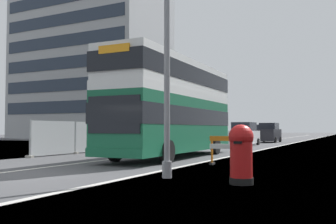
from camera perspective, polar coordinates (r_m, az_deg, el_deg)
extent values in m
cube|color=#424244|center=(13.02, -20.42, -9.09)|extent=(140.00, 280.00, 0.10)
cube|color=#B2AFA8|center=(10.86, -8.51, -10.32)|extent=(0.24, 196.00, 0.01)
cube|color=silver|center=(13.95, -23.88, -8.40)|extent=(0.16, 168.00, 0.01)
cube|color=#145638|center=(19.64, 0.77, -1.91)|extent=(2.91, 11.10, 2.68)
cube|color=silver|center=(19.71, 0.77, 2.57)|extent=(2.91, 11.10, 0.40)
cube|color=silver|center=(19.82, 0.77, 5.33)|extent=(2.88, 10.99, 1.52)
cube|color=black|center=(19.65, 0.77, -0.73)|extent=(2.94, 11.21, 0.86)
cube|color=black|center=(19.82, 0.77, 5.33)|extent=(2.92, 11.15, 0.83)
cube|color=black|center=(14.80, -8.22, -0.37)|extent=(2.38, 0.13, 1.47)
cube|color=orange|center=(15.12, -8.16, 9.44)|extent=(1.43, 0.10, 0.32)
cube|color=#145638|center=(19.66, 0.78, -5.29)|extent=(2.94, 11.21, 0.36)
cylinder|color=black|center=(17.30, -7.93, -5.74)|extent=(0.33, 1.01, 1.00)
cylinder|color=black|center=(16.02, -0.13, -6.02)|extent=(0.33, 1.01, 1.00)
cylinder|color=black|center=(22.95, 1.00, -4.97)|extent=(0.33, 1.01, 1.00)
cylinder|color=black|center=(22.01, 7.18, -5.05)|extent=(0.33, 1.01, 1.00)
cylinder|color=gray|center=(11.79, -0.16, 12.95)|extent=(0.18, 0.18, 9.24)
cylinder|color=gray|center=(11.43, -0.16, -8.67)|extent=(0.29, 0.29, 0.50)
cylinder|color=black|center=(10.37, 11.00, -10.15)|extent=(0.64, 0.64, 0.18)
cylinder|color=#B71414|center=(10.30, 10.97, -6.69)|extent=(0.59, 0.59, 1.08)
sphere|color=#B71414|center=(10.28, 10.94, -3.69)|extent=(0.66, 0.66, 0.66)
cube|color=black|center=(9.99, 10.46, -4.54)|extent=(0.22, 0.03, 0.07)
cube|color=orange|center=(15.54, 9.38, -3.97)|extent=(1.72, 0.23, 0.20)
cube|color=white|center=(15.55, 9.39, -5.15)|extent=(1.72, 0.23, 0.20)
cube|color=orange|center=(15.75, 6.64, -5.92)|extent=(0.08, 0.08, 1.07)
cube|color=black|center=(15.79, 6.65, -7.72)|extent=(0.18, 0.45, 0.08)
cube|color=orange|center=(15.41, 12.21, -5.96)|extent=(0.08, 0.08, 1.07)
cube|color=black|center=(15.45, 12.23, -7.80)|extent=(0.18, 0.45, 0.08)
cube|color=#A8AAAD|center=(21.63, -16.79, -3.75)|extent=(0.04, 3.26, 1.85)
cube|color=#A8AAAD|center=(24.19, -11.18, -3.67)|extent=(0.04, 3.26, 1.85)
cube|color=#A8AAAD|center=(26.94, -6.69, -3.58)|extent=(0.04, 3.26, 1.85)
cube|color=#A8AAAD|center=(29.83, -3.04, -3.50)|extent=(0.04, 3.26, 1.85)
cylinder|color=#939699|center=(20.44, -20.10, -3.78)|extent=(0.06, 0.06, 1.95)
cube|color=gray|center=(20.48, -20.14, -6.34)|extent=(0.44, 0.20, 0.12)
cylinder|color=#939699|center=(22.88, -13.83, -3.72)|extent=(0.06, 0.06, 1.95)
cube|color=gray|center=(22.92, -13.85, -6.00)|extent=(0.44, 0.20, 0.12)
cylinder|color=#939699|center=(25.55, -8.82, -3.63)|extent=(0.06, 0.06, 1.95)
cube|color=gray|center=(25.58, -8.83, -5.67)|extent=(0.44, 0.20, 0.12)
cylinder|color=#939699|center=(28.37, -4.77, -3.54)|extent=(0.06, 0.06, 1.95)
cube|color=gray|center=(28.40, -4.78, -5.38)|extent=(0.44, 0.20, 0.12)
cylinder|color=#939699|center=(31.31, -1.48, -3.45)|extent=(0.06, 0.06, 1.95)
cube|color=gray|center=(31.34, -1.48, -5.12)|extent=(0.44, 0.20, 0.12)
cube|color=silver|center=(34.47, 11.40, -3.72)|extent=(1.79, 4.43, 1.11)
cube|color=black|center=(34.46, 11.39, -2.17)|extent=(1.65, 2.44, 0.76)
cylinder|color=black|center=(35.58, 13.40, -4.36)|extent=(0.20, 0.60, 0.60)
cylinder|color=black|center=(36.05, 10.63, -4.36)|extent=(0.20, 0.60, 0.60)
cylinder|color=black|center=(32.92, 12.26, -4.52)|extent=(0.20, 0.60, 0.60)
cylinder|color=black|center=(33.43, 9.29, -4.52)|extent=(0.20, 0.60, 0.60)
cube|color=black|center=(42.73, 15.01, -3.35)|extent=(1.81, 4.36, 1.24)
cube|color=black|center=(42.72, 15.00, -2.06)|extent=(1.67, 2.40, 0.68)
cylinder|color=black|center=(43.88, 16.55, -3.97)|extent=(0.20, 0.60, 0.60)
cylinder|color=black|center=(44.25, 14.24, -3.98)|extent=(0.20, 0.60, 0.60)
cylinder|color=black|center=(41.23, 15.86, -4.07)|extent=(0.20, 0.60, 0.60)
cylinder|color=black|center=(41.62, 13.41, -4.09)|extent=(0.20, 0.60, 0.60)
cube|color=silver|center=(51.57, 13.38, -3.28)|extent=(1.72, 4.46, 1.13)
cube|color=black|center=(51.57, 13.37, -2.26)|extent=(1.58, 2.45, 0.70)
cylinder|color=black|center=(52.73, 14.65, -3.73)|extent=(0.20, 0.60, 0.60)
cylinder|color=black|center=(53.13, 12.84, -3.74)|extent=(0.20, 0.60, 0.60)
cylinder|color=black|center=(50.04, 13.96, -3.81)|extent=(0.20, 0.60, 0.60)
cylinder|color=black|center=(50.46, 12.06, -3.82)|extent=(0.20, 0.60, 0.60)
cylinder|color=#4C3D2D|center=(55.81, 2.22, -1.78)|extent=(0.31, 0.31, 4.43)
cylinder|color=#4C3D2D|center=(55.69, 2.74, -0.71)|extent=(1.15, 0.29, 1.25)
cylinder|color=#4C3D2D|center=(56.16, 2.69, -0.24)|extent=(0.71, 1.07, 1.58)
cylinder|color=#4C3D2D|center=(56.50, 1.99, 0.71)|extent=(1.06, 1.06, 1.17)
cylinder|color=#4C3D2D|center=(56.26, 1.53, -0.66)|extent=(1.68, 0.32, 1.80)
cylinder|color=#4C3D2D|center=(55.47, 1.53, 0.80)|extent=(0.97, 1.48, 1.64)
cylinder|color=#4C3D2D|center=(54.99, 2.33, -0.81)|extent=(1.06, 1.56, 1.38)
cylinder|color=#4C3D2D|center=(57.89, 3.15, -2.11)|extent=(0.35, 0.35, 3.81)
cylinder|color=#4C3D2D|center=(57.78, 3.82, 0.43)|extent=(1.55, 0.37, 1.86)
cylinder|color=#4C3D2D|center=(58.30, 3.65, -0.40)|extent=(0.79, 1.20, 0.97)
cylinder|color=#4C3D2D|center=(58.59, 3.03, -1.19)|extent=(0.93, 1.30, 1.45)
cylinder|color=#4C3D2D|center=(58.22, 2.51, -0.10)|extent=(1.49, 0.13, 1.76)
cylinder|color=#4C3D2D|center=(57.52, 2.68, -0.78)|extent=(0.65, 1.22, 1.13)
cylinder|color=#4C3D2D|center=(57.52, 3.25, -0.12)|extent=(0.68, 0.80, 1.02)
cube|color=#9EA0A3|center=(60.35, -11.50, 6.44)|extent=(22.49, 13.06, 21.68)
cube|color=#232D3D|center=(54.74, -15.85, 0.72)|extent=(21.14, 0.08, 1.73)
cube|color=#232D3D|center=(55.00, -15.82, 3.94)|extent=(21.14, 0.08, 1.73)
cube|color=#232D3D|center=(55.43, -15.78, 7.12)|extent=(21.14, 0.08, 1.73)
cube|color=#232D3D|center=(56.02, -15.74, 10.25)|extent=(21.14, 0.08, 1.73)
cube|color=#232D3D|center=(56.79, -15.70, 13.30)|extent=(21.14, 0.08, 1.73)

